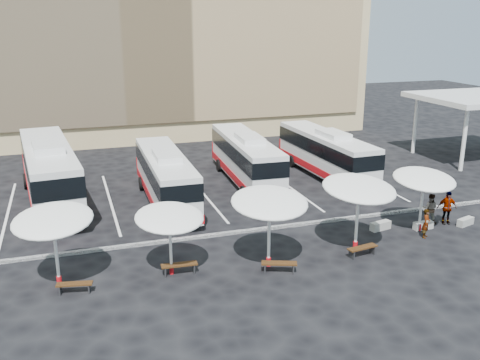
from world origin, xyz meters
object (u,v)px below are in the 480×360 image
object	(u,v)px
sunshade_4	(424,180)
passenger_2	(447,208)
wood_bench_2	(279,265)
conc_bench_2	(465,222)
bus_0	(49,171)
sunshade_3	(359,189)
bus_3	(326,152)
passenger_1	(431,209)
wood_bench_3	(362,249)
wood_bench_0	(75,286)
conc_bench_0	(380,226)
wood_bench_1	(179,266)
sunshade_0	(53,220)
bus_2	(246,157)
sunshade_2	(270,203)
conc_bench_1	(423,225)
bus_1	(165,176)
passenger_0	(426,223)
sunshade_1	(169,218)

from	to	relation	value
sunshade_4	passenger_2	bearing A→B (deg)	11.06
wood_bench_2	conc_bench_2	distance (m)	12.31
bus_0	conc_bench_2	size ratio (longest dim) A/B	11.74
sunshade_3	conc_bench_2	bearing A→B (deg)	7.37
conc_bench_2	bus_3	bearing A→B (deg)	105.23
conc_bench_2	sunshade_4	bearing A→B (deg)	177.14
conc_bench_2	passenger_1	xyz separation A→B (m)	(-1.72, 0.90, 0.66)
wood_bench_3	passenger_2	distance (m)	7.14
wood_bench_0	conc_bench_2	bearing A→B (deg)	3.32
wood_bench_3	conc_bench_0	distance (m)	3.84
sunshade_4	wood_bench_1	size ratio (longest dim) A/B	2.07
wood_bench_2	sunshade_0	bearing A→B (deg)	168.62
bus_2	sunshade_4	bearing A→B (deg)	-59.15
conc_bench_0	conc_bench_2	bearing A→B (deg)	-10.62
conc_bench_0	sunshade_0	bearing A→B (deg)	-176.10
wood_bench_2	passenger_1	distance (m)	10.84
wood_bench_3	passenger_2	size ratio (longest dim) A/B	0.86
sunshade_3	sunshade_4	world-z (taller)	sunshade_3
sunshade_2	passenger_2	distance (m)	11.78
sunshade_3	conc_bench_1	bearing A→B (deg)	14.08
sunshade_3	conc_bench_1	xyz separation A→B (m)	(4.93, 1.24, -2.98)
sunshade_2	wood_bench_3	bearing A→B (deg)	-5.42
bus_0	wood_bench_3	xyz separation A→B (m)	(14.38, -13.15, -1.70)
bus_1	sunshade_3	bearing A→B (deg)	-51.27
bus_0	wood_bench_0	world-z (taller)	bus_0
conc_bench_1	sunshade_4	bearing A→B (deg)	-161.65
sunshade_0	sunshade_4	distance (m)	18.69
conc_bench_1	passenger_1	world-z (taller)	passenger_1
conc_bench_0	passenger_2	xyz separation A→B (m)	(3.99, -0.37, 0.72)
sunshade_2	wood_bench_0	bearing A→B (deg)	179.27
bus_2	wood_bench_2	distance (m)	14.21
wood_bench_3	sunshade_0	bearing A→B (deg)	173.70
wood_bench_1	wood_bench_3	distance (m)	8.90
passenger_0	sunshade_2	bearing A→B (deg)	142.21
sunshade_2	conc_bench_1	xyz separation A→B (m)	(9.72, 1.59, -2.91)
sunshade_1	conc_bench_0	size ratio (longest dim) A/B	2.91
sunshade_1	wood_bench_0	world-z (taller)	sunshade_1
sunshade_4	passenger_1	bearing A→B (deg)	31.43
sunshade_0	wood_bench_0	world-z (taller)	sunshade_0
conc_bench_1	passenger_0	world-z (taller)	passenger_0
sunshade_4	conc_bench_0	bearing A→B (deg)	158.37
wood_bench_0	conc_bench_0	xyz separation A→B (m)	(16.13, 2.13, -0.12)
wood_bench_3	sunshade_1	bearing A→B (deg)	173.56
conc_bench_0	bus_1	bearing A→B (deg)	142.10
sunshade_3	conc_bench_0	xyz separation A→B (m)	(2.65, 1.89, -2.96)
sunshade_1	wood_bench_0	bearing A→B (deg)	-173.51
bus_0	conc_bench_1	xyz separation A→B (m)	(19.40, -11.11, -1.86)
wood_bench_3	conc_bench_0	size ratio (longest dim) A/B	1.34
wood_bench_0	conc_bench_2	xyz separation A→B (m)	(21.01, 1.22, -0.14)
sunshade_1	sunshade_3	xyz separation A→B (m)	(9.27, -0.24, 0.48)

